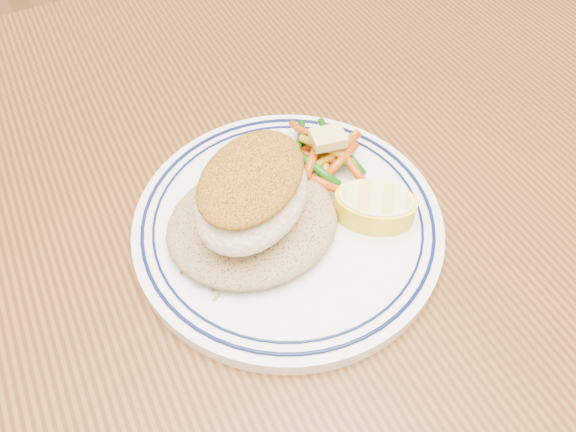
% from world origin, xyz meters
% --- Properties ---
extents(dining_table, '(1.50, 0.90, 0.75)m').
position_xyz_m(dining_table, '(0.00, 0.00, 0.65)').
color(dining_table, '#44240D').
rests_on(dining_table, ground).
extents(plate, '(0.27, 0.27, 0.02)m').
position_xyz_m(plate, '(0.02, -0.01, 0.76)').
color(plate, white).
rests_on(plate, dining_table).
extents(rice_pilaf, '(0.15, 0.13, 0.03)m').
position_xyz_m(rice_pilaf, '(-0.01, -0.01, 0.78)').
color(rice_pilaf, olive).
rests_on(rice_pilaf, plate).
extents(fish_fillet, '(0.14, 0.13, 0.06)m').
position_xyz_m(fish_fillet, '(-0.01, -0.01, 0.82)').
color(fish_fillet, '#F9E9CE').
rests_on(fish_fillet, rice_pilaf).
extents(vegetable_pile, '(0.10, 0.10, 0.03)m').
position_xyz_m(vegetable_pile, '(0.07, 0.03, 0.78)').
color(vegetable_pile, '#B38113').
rests_on(vegetable_pile, plate).
extents(butter_pat, '(0.03, 0.03, 0.01)m').
position_xyz_m(butter_pat, '(0.08, 0.03, 0.80)').
color(butter_pat, '#DEC66C').
rests_on(butter_pat, vegetable_pile).
extents(lemon_wedge, '(0.09, 0.09, 0.03)m').
position_xyz_m(lemon_wedge, '(0.09, -0.04, 0.78)').
color(lemon_wedge, yellow).
rests_on(lemon_wedge, plate).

